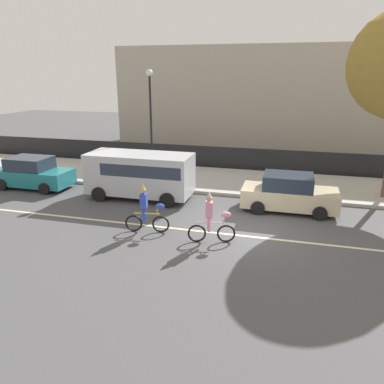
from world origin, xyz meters
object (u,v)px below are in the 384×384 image
Objects in this scene: parade_cyclist_pink at (212,220)px; street_lamp_post at (150,107)px; parked_car_beige at (289,194)px; parked_car_teal at (32,173)px; parade_cyclist_cobalt at (147,211)px; pedestrian_onlooker at (184,171)px; parked_van_silver at (141,172)px.

street_lamp_post is (-5.25, 7.84, 3.15)m from parade_cyclist_pink.
parked_car_teal is (-13.12, 0.03, 0.00)m from parked_car_beige.
parade_cyclist_cobalt is 0.47× the size of parked_car_teal.
parked_car_beige is (5.13, 3.83, -0.06)m from parade_cyclist_cobalt.
street_lamp_post is at bearing 109.46° from parade_cyclist_cobalt.
parade_cyclist_cobalt is 8.65m from street_lamp_post.
pedestrian_onlooker is at bearing 114.88° from parade_cyclist_pink.
parked_car_teal is at bearing 158.73° from parade_cyclist_pink.
pedestrian_onlooker is at bearing 12.87° from parked_car_teal.
street_lamp_post is (5.31, 3.74, 3.21)m from parked_car_teal.
parade_cyclist_pink is 4.82m from parked_car_beige.
parade_cyclist_cobalt is at bearing -25.78° from parked_car_teal.
street_lamp_post is at bearing 123.77° from parade_cyclist_pink.
parade_cyclist_cobalt is 6.40m from parked_car_beige.
parade_cyclist_cobalt is at bearing -64.84° from parked_van_silver.
parked_van_silver is 1.22× the size of parked_car_beige.
pedestrian_onlooker reaches higher than parked_car_beige.
parade_cyclist_pink reaches higher than parked_car_teal.
parade_cyclist_pink is 0.47× the size of parked_car_beige.
street_lamp_post is at bearing 154.25° from parked_car_beige.
parked_car_teal is at bearing -144.86° from street_lamp_post.
parked_van_silver reaches higher than parade_cyclist_pink.
pedestrian_onlooker is at bearing 91.75° from parade_cyclist_cobalt.
parked_van_silver is (-4.34, 4.02, 0.44)m from parade_cyclist_pink.
parade_cyclist_pink reaches higher than pedestrian_onlooker.
street_lamp_post is (-7.81, 3.77, 3.21)m from parked_car_beige.
parade_cyclist_pink is (2.56, -0.25, 0.00)m from parade_cyclist_cobalt.
parked_van_silver is 2.48m from pedestrian_onlooker.
parked_van_silver reaches higher than parade_cyclist_cobalt.
pedestrian_onlooker is (1.60, 1.87, -0.27)m from parked_van_silver.
parade_cyclist_cobalt is 0.47× the size of parked_car_beige.
parade_cyclist_pink is at bearing -65.12° from pedestrian_onlooker.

